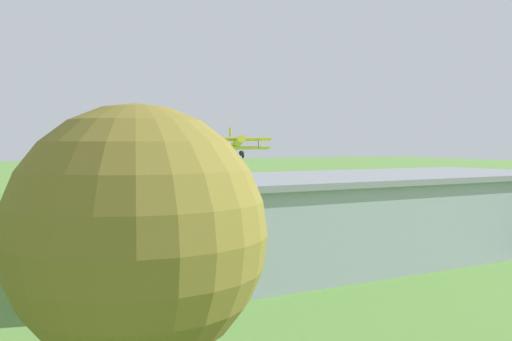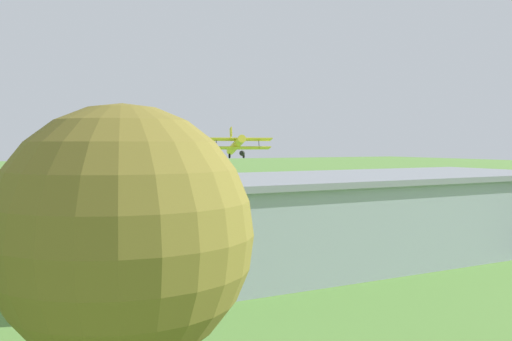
% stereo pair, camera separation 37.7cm
% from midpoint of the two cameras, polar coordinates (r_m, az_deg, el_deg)
% --- Properties ---
extents(ground_plane, '(400.00, 400.00, 0.00)m').
position_cam_midpoint_polar(ground_plane, '(74.19, -7.06, -3.17)').
color(ground_plane, '#568438').
extents(hangar, '(33.30, 13.24, 5.53)m').
position_cam_midpoint_polar(hangar, '(37.56, 8.84, -4.65)').
color(hangar, '#99A3AD').
rests_on(hangar, ground_plane).
extents(biplane, '(9.11, 8.09, 4.24)m').
position_cam_midpoint_polar(biplane, '(74.47, -1.84, 2.59)').
color(biplane, yellow).
extents(car_white, '(2.55, 4.37, 1.59)m').
position_cam_midpoint_polar(car_white, '(41.76, -21.13, -6.76)').
color(car_white, white).
rests_on(car_white, ground_plane).
extents(person_walking_on_apron, '(0.49, 0.49, 1.70)m').
position_cam_midpoint_polar(person_walking_on_apron, '(59.28, 12.54, -3.87)').
color(person_walking_on_apron, '#B23333').
rests_on(person_walking_on_apron, ground_plane).
extents(person_near_hangar_door, '(0.48, 0.48, 1.78)m').
position_cam_midpoint_polar(person_near_hangar_door, '(60.30, 13.20, -3.72)').
color(person_near_hangar_door, '#72338C').
rests_on(person_near_hangar_door, ground_plane).
extents(tree_at_field_edge, '(5.82, 5.82, 8.45)m').
position_cam_midpoint_polar(tree_at_field_edge, '(12.98, -12.34, -6.35)').
color(tree_at_field_edge, brown).
rests_on(tree_at_field_edge, ground_plane).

